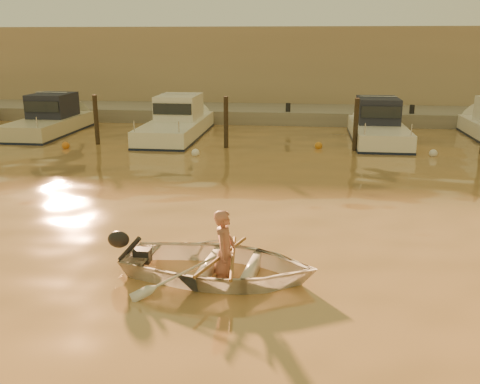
# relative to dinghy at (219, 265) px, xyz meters

# --- Properties ---
(ground_plane) EXTENTS (160.00, 160.00, 0.00)m
(ground_plane) POSITION_rel_dinghy_xyz_m (-1.46, -1.90, -0.24)
(ground_plane) COLOR olive
(ground_plane) RESTS_ON ground
(dinghy) EXTENTS (3.76, 2.87, 0.73)m
(dinghy) POSITION_rel_dinghy_xyz_m (0.00, 0.00, 0.00)
(dinghy) COLOR silver
(dinghy) RESTS_ON ground_plane
(person) EXTENTS (0.44, 0.61, 1.58)m
(person) POSITION_rel_dinghy_xyz_m (0.10, -0.01, 0.25)
(person) COLOR #A46452
(person) RESTS_ON dinghy
(outboard_motor) EXTENTS (0.94, 0.49, 0.70)m
(outboard_motor) POSITION_rel_dinghy_xyz_m (-1.49, 0.16, 0.04)
(outboard_motor) COLOR black
(outboard_motor) RESTS_ON dinghy
(oar_port) EXTENTS (0.27, 2.10, 0.13)m
(oar_port) POSITION_rel_dinghy_xyz_m (0.25, -0.03, 0.18)
(oar_port) COLOR brown
(oar_port) RESTS_ON dinghy
(oar_starboard) EXTENTS (0.64, 2.03, 0.13)m
(oar_starboard) POSITION_rel_dinghy_xyz_m (0.05, -0.01, 0.18)
(oar_starboard) COLOR brown
(oar_starboard) RESTS_ON dinghy
(moored_boat_1) EXTENTS (2.10, 6.30, 1.75)m
(moored_boat_1) POSITION_rel_dinghy_xyz_m (-10.11, 14.10, 0.38)
(moored_boat_1) COLOR beige
(moored_boat_1) RESTS_ON ground_plane
(moored_boat_2) EXTENTS (2.18, 7.35, 1.75)m
(moored_boat_2) POSITION_rel_dinghy_xyz_m (-4.20, 14.10, 0.38)
(moored_boat_2) COLOR white
(moored_boat_2) RESTS_ON ground_plane
(moored_boat_4) EXTENTS (2.09, 6.51, 1.75)m
(moored_boat_4) POSITION_rel_dinghy_xyz_m (4.48, 14.10, 0.38)
(moored_boat_4) COLOR white
(moored_boat_4) RESTS_ON ground_plane
(piling_1) EXTENTS (0.18, 0.18, 2.20)m
(piling_1) POSITION_rel_dinghy_xyz_m (-6.96, 11.90, 0.66)
(piling_1) COLOR #2D2319
(piling_1) RESTS_ON ground_plane
(piling_2) EXTENTS (0.18, 0.18, 2.20)m
(piling_2) POSITION_rel_dinghy_xyz_m (-1.66, 11.90, 0.66)
(piling_2) COLOR #2D2319
(piling_2) RESTS_ON ground_plane
(piling_3) EXTENTS (0.18, 0.18, 2.20)m
(piling_3) POSITION_rel_dinghy_xyz_m (3.34, 11.90, 0.66)
(piling_3) COLOR #2D2319
(piling_3) RESTS_ON ground_plane
(fender_b) EXTENTS (0.30, 0.30, 0.30)m
(fender_b) POSITION_rel_dinghy_xyz_m (-7.92, 11.00, -0.14)
(fender_b) COLOR orange
(fender_b) RESTS_ON ground_plane
(fender_c) EXTENTS (0.30, 0.30, 0.30)m
(fender_c) POSITION_rel_dinghy_xyz_m (-2.55, 10.24, -0.14)
(fender_c) COLOR white
(fender_c) RESTS_ON ground_plane
(fender_d) EXTENTS (0.30, 0.30, 0.30)m
(fender_d) POSITION_rel_dinghy_xyz_m (1.98, 12.17, -0.14)
(fender_d) COLOR #C67617
(fender_d) RESTS_ON ground_plane
(fender_e) EXTENTS (0.30, 0.30, 0.30)m
(fender_e) POSITION_rel_dinghy_xyz_m (6.13, 11.21, -0.14)
(fender_e) COLOR silver
(fender_e) RESTS_ON ground_plane
(quay) EXTENTS (52.00, 4.00, 1.00)m
(quay) POSITION_rel_dinghy_xyz_m (-1.46, 19.60, -0.09)
(quay) COLOR gray
(quay) RESTS_ON ground_plane
(waterfront_building) EXTENTS (46.00, 7.00, 4.80)m
(waterfront_building) POSITION_rel_dinghy_xyz_m (-1.46, 25.10, 2.16)
(waterfront_building) COLOR #9E8466
(waterfront_building) RESTS_ON quay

